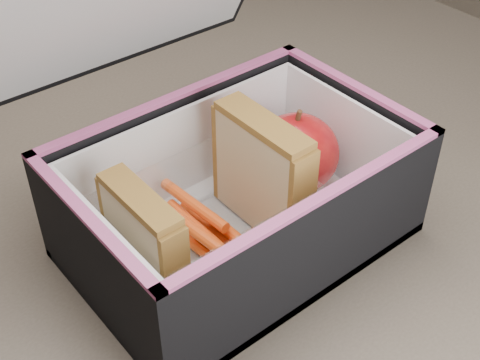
# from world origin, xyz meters

# --- Properties ---
(kitchen_table) EXTENTS (1.20, 0.80, 0.75)m
(kitchen_table) POSITION_xyz_m (0.00, 0.00, 0.66)
(kitchen_table) COLOR brown
(kitchen_table) RESTS_ON ground
(lunch_bag) EXTENTS (0.30, 0.29, 0.28)m
(lunch_bag) POSITION_xyz_m (0.01, -0.05, 0.82)
(lunch_bag) COLOR black
(lunch_bag) RESTS_ON kitchen_table
(plastic_tub) EXTENTS (0.17, 0.12, 0.07)m
(plastic_tub) POSITION_xyz_m (-0.02, -0.06, 0.80)
(plastic_tub) COLOR white
(plastic_tub) RESTS_ON lunch_bag
(sandwich_left) EXTENTS (0.02, 0.09, 0.10)m
(sandwich_left) POSITION_xyz_m (-0.09, -0.06, 0.82)
(sandwich_left) COLOR #D7C085
(sandwich_left) RESTS_ON plastic_tub
(sandwich_right) EXTENTS (0.03, 0.10, 0.11)m
(sandwich_right) POSITION_xyz_m (0.04, -0.06, 0.82)
(sandwich_right) COLOR #D7C085
(sandwich_right) RESTS_ON plastic_tub
(carrot_sticks) EXTENTS (0.05, 0.15, 0.03)m
(carrot_sticks) POSITION_xyz_m (-0.02, -0.06, 0.78)
(carrot_sticks) COLOR #F3420B
(carrot_sticks) RESTS_ON plastic_tub
(paper_napkin) EXTENTS (0.09, 0.09, 0.01)m
(paper_napkin) POSITION_xyz_m (0.10, -0.04, 0.77)
(paper_napkin) COLOR white
(paper_napkin) RESTS_ON lunch_bag
(red_apple) EXTENTS (0.09, 0.09, 0.09)m
(red_apple) POSITION_xyz_m (0.10, -0.04, 0.81)
(red_apple) COLOR maroon
(red_apple) RESTS_ON paper_napkin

